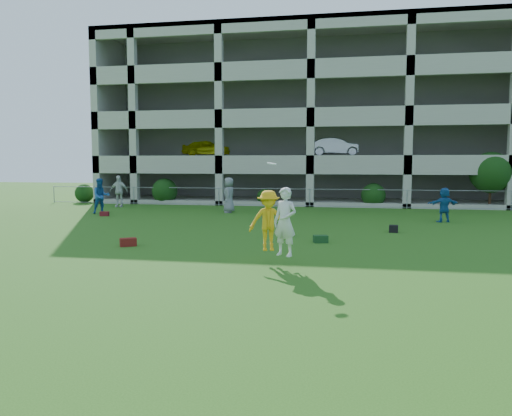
% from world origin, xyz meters
% --- Properties ---
extents(ground, '(100.00, 100.00, 0.00)m').
position_xyz_m(ground, '(0.00, 0.00, 0.00)').
color(ground, '#235114').
rests_on(ground, ground).
extents(bystander_a, '(1.22, 1.19, 1.97)m').
position_xyz_m(bystander_a, '(-11.13, 12.77, 0.99)').
color(bystander_a, '#215298').
rests_on(bystander_a, ground).
extents(bystander_b, '(1.20, 0.54, 2.03)m').
position_xyz_m(bystander_b, '(-12.04, 16.84, 1.01)').
color(bystander_b, silver).
rests_on(bystander_b, ground).
extents(bystander_c, '(0.78, 1.06, 2.00)m').
position_xyz_m(bystander_c, '(-4.25, 14.62, 1.00)').
color(bystander_c, slate).
rests_on(bystander_c, ground).
extents(bystander_d, '(1.63, 0.95, 1.67)m').
position_xyz_m(bystander_d, '(6.97, 12.20, 0.84)').
color(bystander_d, '#205796').
rests_on(bystander_d, ground).
extents(bag_red_a, '(0.63, 0.54, 0.28)m').
position_xyz_m(bag_red_a, '(-5.01, 3.01, 0.14)').
color(bag_red_a, '#5B170F').
rests_on(bag_red_a, ground).
extents(bag_black_b, '(0.47, 0.39, 0.22)m').
position_xyz_m(bag_black_b, '(0.12, 6.41, 0.11)').
color(bag_black_b, black).
rests_on(bag_black_b, ground).
extents(bag_green_c, '(0.58, 0.47, 0.26)m').
position_xyz_m(bag_green_c, '(1.47, 5.01, 0.13)').
color(bag_green_c, '#123315').
rests_on(bag_green_c, ground).
extents(crate_d, '(0.39, 0.39, 0.30)m').
position_xyz_m(crate_d, '(4.28, 8.14, 0.15)').
color(crate_d, black).
rests_on(crate_d, ground).
extents(bag_red_f, '(0.49, 0.36, 0.24)m').
position_xyz_m(bag_red_f, '(-10.39, 11.70, 0.12)').
color(bag_red_f, '#57150F').
rests_on(bag_red_f, ground).
extents(frisbee_contest, '(1.56, 1.29, 2.56)m').
position_xyz_m(frisbee_contest, '(0.38, 0.81, 1.25)').
color(frisbee_contest, gold).
rests_on(frisbee_contest, ground).
extents(parking_garage, '(30.00, 14.00, 12.00)m').
position_xyz_m(parking_garage, '(-0.01, 27.70, 6.01)').
color(parking_garage, '#9E998C').
rests_on(parking_garage, ground).
extents(fence, '(36.06, 0.06, 1.20)m').
position_xyz_m(fence, '(0.00, 19.00, 0.61)').
color(fence, gray).
rests_on(fence, ground).
extents(shrub_row, '(34.38, 2.52, 3.50)m').
position_xyz_m(shrub_row, '(4.59, 19.70, 1.51)').
color(shrub_row, '#163D11').
rests_on(shrub_row, ground).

